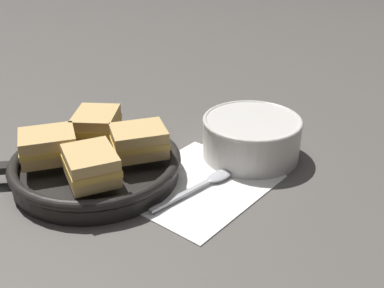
# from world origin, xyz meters

# --- Properties ---
(ground_plane) EXTENTS (4.00, 4.00, 0.00)m
(ground_plane) POSITION_xyz_m (0.00, 0.00, 0.00)
(ground_plane) COLOR #56514C
(napkin) EXTENTS (0.26, 0.23, 0.00)m
(napkin) POSITION_xyz_m (-0.02, -0.05, 0.00)
(napkin) COLOR white
(napkin) RESTS_ON ground_plane
(soup_bowl) EXTENTS (0.18, 0.18, 0.08)m
(soup_bowl) POSITION_xyz_m (0.12, -0.04, 0.04)
(soup_bowl) COLOR silver
(soup_bowl) RESTS_ON ground_plane
(spoon) EXTENTS (0.18, 0.03, 0.01)m
(spoon) POSITION_xyz_m (-0.00, -0.06, 0.01)
(spoon) COLOR #B7B7BC
(spoon) RESTS_ON napkin
(skillet) EXTENTS (0.36, 0.31, 0.04)m
(skillet) POSITION_xyz_m (-0.13, 0.09, 0.02)
(skillet) COLOR black
(skillet) RESTS_ON ground_plane
(sandwich_near_left) EXTENTS (0.11, 0.11, 0.05)m
(sandwich_near_left) POSITION_xyz_m (-0.18, 0.13, 0.07)
(sandwich_near_left) COLOR #DBB26B
(sandwich_near_left) RESTS_ON skillet
(sandwich_near_right) EXTENTS (0.10, 0.11, 0.05)m
(sandwich_near_right) POSITION_xyz_m (-0.17, 0.03, 0.07)
(sandwich_near_right) COLOR #DBB26B
(sandwich_near_right) RESTS_ON skillet
(sandwich_far_left) EXTENTS (0.11, 0.11, 0.05)m
(sandwich_far_left) POSITION_xyz_m (-0.07, 0.04, 0.07)
(sandwich_far_left) COLOR #DBB26B
(sandwich_far_left) RESTS_ON skillet
(sandwich_far_right) EXTENTS (0.12, 0.11, 0.05)m
(sandwich_far_right) POSITION_xyz_m (-0.08, 0.15, 0.07)
(sandwich_far_right) COLOR #DBB26B
(sandwich_far_right) RESTS_ON skillet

